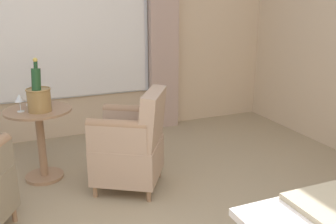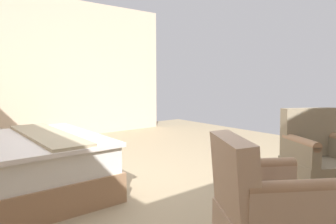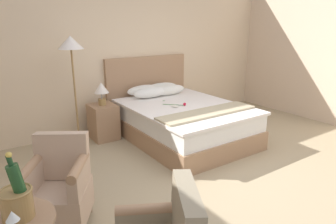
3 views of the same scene
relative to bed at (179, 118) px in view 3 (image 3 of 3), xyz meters
The scene contains 9 objects.
ground_plane 1.66m from the bed, 108.16° to the right, with size 8.10×8.10×0.00m, color tan.
wall_headboard_side 1.63m from the bed, 114.00° to the left, with size 6.72×0.12×2.80m.
bed is the anchor object (origin of this frame).
nightstand 1.26m from the bed, 148.00° to the left, with size 0.43×0.45×0.58m.
bedside_lamp 1.36m from the bed, 148.00° to the left, with size 0.24×0.24×0.37m.
floor_lamp_brass 1.96m from the bed, 160.17° to the left, with size 0.36×0.36×1.69m.
champagne_bucket 3.34m from the bed, 144.52° to the right, with size 0.21×0.21×0.46m.
wine_glass_near_edge 3.47m from the bed, 142.93° to the right, with size 0.08×0.08×0.15m.
armchair_by_window 2.60m from the bed, 151.68° to the right, with size 0.73×0.75×0.87m.
Camera 3 is at (-2.33, -2.30, 1.87)m, focal length 32.00 mm.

